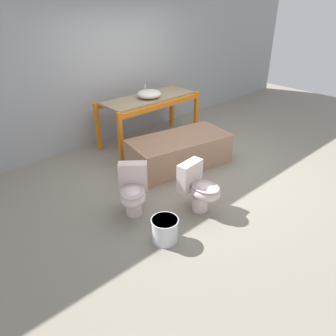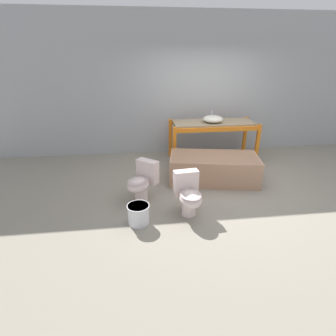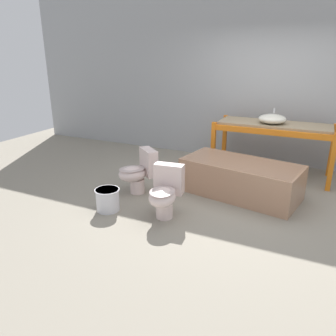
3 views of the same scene
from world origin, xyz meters
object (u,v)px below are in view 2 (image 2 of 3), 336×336
at_px(sink_basin, 213,119).
at_px(toilet_far, 142,181).
at_px(toilet_near, 189,194).
at_px(bathtub_main, 214,166).
at_px(bucket_white, 139,214).

relative_size(sink_basin, toilet_far, 0.67).
xyz_separation_m(toilet_near, toilet_far, (-0.69, 0.54, 0.00)).
xyz_separation_m(bathtub_main, bucket_white, (-1.48, -1.27, -0.14)).
bearing_deg(sink_basin, toilet_near, -113.78).
relative_size(bathtub_main, toilet_near, 2.71).
bearing_deg(bucket_white, toilet_near, 12.27).
bearing_deg(toilet_near, sink_basin, 59.81).
height_order(toilet_far, bucket_white, toilet_far).
distance_m(toilet_far, bucket_white, 0.73).
distance_m(sink_basin, bucket_white, 2.98).
xyz_separation_m(toilet_far, bucket_white, (-0.08, -0.70, -0.18)).
relative_size(sink_basin, toilet_near, 0.67).
bearing_deg(toilet_near, toilet_far, 135.96).
bearing_deg(bucket_white, toilet_far, 83.64).
bearing_deg(bathtub_main, bucket_white, -128.75).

